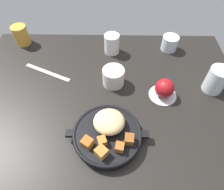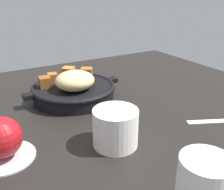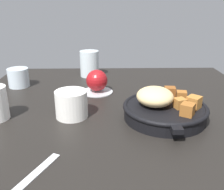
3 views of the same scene
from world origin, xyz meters
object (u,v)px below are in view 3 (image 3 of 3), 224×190
object	(u,v)px
cast_iron_skillet	(164,108)
butter_knife	(18,189)
red_apple	(97,80)
ceramic_mug_white	(71,104)
water_glass_tall	(89,64)
water_glass_short	(18,78)

from	to	relation	value
cast_iron_skillet	butter_knife	distance (cm)	39.66
cast_iron_skillet	butter_knife	size ratio (longest dim) A/B	1.19
red_apple	ceramic_mug_white	xyz separation A→B (cm)	(-18.84, 6.01, -0.57)
cast_iron_skillet	water_glass_tall	size ratio (longest dim) A/B	2.57
cast_iron_skillet	red_apple	bearing A→B (deg)	41.53
cast_iron_skillet	ceramic_mug_white	size ratio (longest dim) A/B	3.10
water_glass_short	ceramic_mug_white	bearing A→B (deg)	-139.25
water_glass_short	cast_iron_skillet	bearing A→B (deg)	-120.46
red_apple	butter_knife	world-z (taller)	red_apple
butter_knife	water_glass_short	bearing A→B (deg)	41.92
butter_knife	water_glass_tall	distance (cm)	66.91
cast_iron_skillet	ceramic_mug_white	world-z (taller)	cast_iron_skillet
red_apple	water_glass_tall	bearing A→B (deg)	10.39
ceramic_mug_white	water_glass_short	bearing A→B (deg)	40.75
butter_knife	water_glass_tall	bearing A→B (deg)	17.92
butter_knife	water_glass_tall	world-z (taller)	water_glass_tall
butter_knife	red_apple	bearing A→B (deg)	10.89
butter_knife	water_glass_short	world-z (taller)	water_glass_short
red_apple	ceramic_mug_white	bearing A→B (deg)	162.30
water_glass_short	ceramic_mug_white	size ratio (longest dim) A/B	0.86
water_glass_tall	ceramic_mug_white	world-z (taller)	water_glass_tall
red_apple	butter_knife	bearing A→B (deg)	166.16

